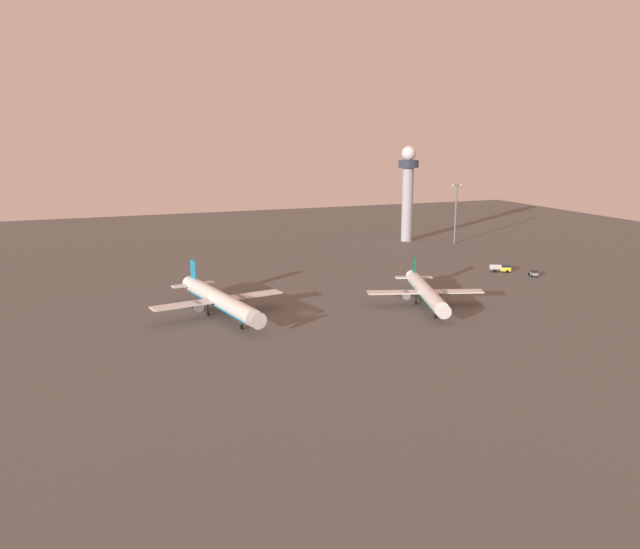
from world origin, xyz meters
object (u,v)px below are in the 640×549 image
(control_tower, at_px, (408,187))
(airplane_near_gate, at_px, (426,292))
(fuel_truck, at_px, (501,268))
(apron_light_west, at_px, (456,209))
(pushback_tug, at_px, (534,273))
(airplane_mid_apron, at_px, (219,300))

(control_tower, distance_m, airplane_near_gate, 101.54)
(fuel_truck, height_order, apron_light_west, apron_light_west)
(control_tower, distance_m, fuel_truck, 66.21)
(airplane_near_gate, height_order, apron_light_west, apron_light_west)
(airplane_near_gate, distance_m, pushback_tug, 50.80)
(fuel_truck, bearing_deg, control_tower, -155.67)
(airplane_near_gate, height_order, airplane_mid_apron, airplane_mid_apron)
(control_tower, bearing_deg, fuel_truck, -91.10)
(control_tower, relative_size, apron_light_west, 1.61)
(apron_light_west, bearing_deg, airplane_mid_apron, -147.85)
(airplane_mid_apron, height_order, pushback_tug, airplane_mid_apron)
(airplane_mid_apron, relative_size, fuel_truck, 6.28)
(control_tower, relative_size, fuel_truck, 5.67)
(airplane_mid_apron, distance_m, fuel_truck, 94.20)
(airplane_near_gate, distance_m, airplane_mid_apron, 50.88)
(airplane_near_gate, bearing_deg, control_tower, -98.00)
(control_tower, height_order, apron_light_west, control_tower)
(airplane_mid_apron, height_order, fuel_truck, airplane_mid_apron)
(airplane_mid_apron, bearing_deg, pushback_tug, 174.33)
(control_tower, height_order, pushback_tug, control_tower)
(pushback_tug, xyz_separation_m, apron_light_west, (10.77, 60.15, 12.35))
(airplane_near_gate, height_order, fuel_truck, airplane_near_gate)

